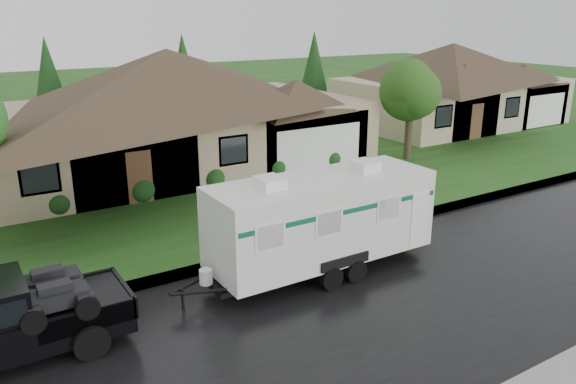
# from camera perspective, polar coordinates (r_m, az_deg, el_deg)

# --- Properties ---
(ground) EXTENTS (140.00, 140.00, 0.00)m
(ground) POSITION_cam_1_polar(r_m,az_deg,el_deg) (15.98, -0.00, -9.66)
(ground) COLOR #214B17
(ground) RESTS_ON ground
(road) EXTENTS (140.00, 8.00, 0.01)m
(road) POSITION_cam_1_polar(r_m,az_deg,el_deg) (14.53, 4.29, -12.69)
(road) COLOR black
(road) RESTS_ON ground
(curb) EXTENTS (140.00, 0.50, 0.15)m
(curb) POSITION_cam_1_polar(r_m,az_deg,el_deg) (17.70, -3.90, -6.57)
(curb) COLOR gray
(curb) RESTS_ON ground
(lawn) EXTENTS (140.00, 26.00, 0.15)m
(lawn) POSITION_cam_1_polar(r_m,az_deg,el_deg) (28.98, -15.97, 2.51)
(lawn) COLOR #214B17
(lawn) RESTS_ON ground
(house_main) EXTENTS (19.44, 10.80, 6.90)m
(house_main) POSITION_cam_1_polar(r_m,az_deg,el_deg) (27.91, -11.33, 9.67)
(house_main) COLOR #9D876A
(house_main) RESTS_ON lawn
(house_neighbor) EXTENTS (15.12, 9.72, 6.45)m
(house_neighbor) POSITION_cam_1_polar(r_m,az_deg,el_deg) (39.98, 16.68, 11.25)
(house_neighbor) COLOR #BFAC8D
(house_neighbor) RESTS_ON lawn
(tree_right_green) EXTENTS (3.07, 3.07, 5.08)m
(tree_right_green) POSITION_cam_1_polar(r_m,az_deg,el_deg) (29.11, 12.42, 10.08)
(tree_right_green) COLOR #382B1E
(tree_right_green) RESTS_ON lawn
(shrub_row) EXTENTS (13.60, 1.00, 1.00)m
(shrub_row) POSITION_cam_1_polar(r_m,az_deg,el_deg) (24.29, -7.68, 1.58)
(shrub_row) COLOR #143814
(shrub_row) RESTS_ON lawn
(travel_trailer) EXTENTS (7.08, 2.49, 3.18)m
(travel_trailer) POSITION_cam_1_polar(r_m,az_deg,el_deg) (16.31, 3.41, -2.62)
(travel_trailer) COLOR silver
(travel_trailer) RESTS_ON ground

